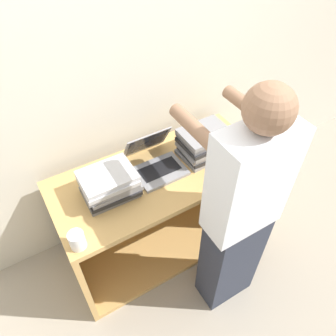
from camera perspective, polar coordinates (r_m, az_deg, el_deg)
The scene contains 8 objects.
ground_plane at distance 2.53m, azimuth 2.64°, elevation -17.65°, with size 12.00×12.00×0.00m, color #9E9384.
wall_back at distance 2.08m, azimuth -7.42°, elevation 14.45°, with size 8.00×0.05×2.40m.
cart at distance 2.38m, azimuth -2.11°, elevation -6.16°, with size 1.38×0.62×0.78m.
laptop_open at distance 2.05m, azimuth -2.15°, elevation 1.12°, with size 0.30×0.35×0.22m.
laptop_stack_left at distance 1.90m, azimuth -10.20°, elevation -2.77°, with size 0.32×0.25×0.16m.
laptop_stack_right at distance 2.11m, azimuth 6.40°, elevation 4.35°, with size 0.32×0.25×0.19m.
person at distance 1.82m, azimuth 12.34°, elevation -8.34°, with size 0.40×0.53×1.63m.
mug at distance 1.74m, azimuth -15.54°, elevation -12.02°, with size 0.08×0.08×0.10m.
Camera 1 is at (-0.68, -0.93, 2.26)m, focal length 35.00 mm.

